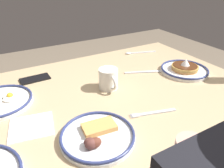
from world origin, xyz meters
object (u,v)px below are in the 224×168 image
object	(u,v)px
plate_near_main	(184,69)
plate_far_companion	(97,136)
cell_phone	(35,79)
fork_far	(153,113)
plate_center_pancakes	(0,101)
butter_knife	(144,72)
tea_spoon	(137,53)
coffee_mug	(109,79)
paper_napkin	(31,127)

from	to	relation	value
plate_near_main	plate_far_companion	xyz separation A→B (m)	(0.64, 0.23, -0.00)
cell_phone	fork_far	distance (m)	0.62
plate_center_pancakes	butter_knife	distance (m)	0.70
plate_far_companion	tea_spoon	xyz separation A→B (m)	(-0.58, -0.59, -0.01)
plate_center_pancakes	plate_far_companion	size ratio (longest dim) A/B	1.04
plate_far_companion	fork_far	size ratio (longest dim) A/B	1.35
coffee_mug	butter_knife	world-z (taller)	coffee_mug
plate_near_main	butter_knife	distance (m)	0.22
plate_far_companion	paper_napkin	size ratio (longest dim) A/B	1.66
coffee_mug	tea_spoon	world-z (taller)	coffee_mug
cell_phone	paper_napkin	xyz separation A→B (m)	(0.09, 0.37, -0.00)
plate_center_pancakes	butter_knife	size ratio (longest dim) A/B	1.30
plate_near_main	tea_spoon	bearing A→B (deg)	-81.17
plate_near_main	plate_far_companion	world-z (taller)	plate_near_main
butter_knife	paper_napkin	bearing A→B (deg)	14.95
cell_phone	butter_knife	bearing A→B (deg)	157.44
plate_far_companion	tea_spoon	world-z (taller)	plate_far_companion
paper_napkin	fork_far	size ratio (longest dim) A/B	0.81
coffee_mug	paper_napkin	distance (m)	0.39
plate_far_companion	cell_phone	size ratio (longest dim) A/B	1.73
coffee_mug	butter_knife	distance (m)	0.26
plate_center_pancakes	fork_far	distance (m)	0.63
fork_far	tea_spoon	xyz separation A→B (m)	(-0.33, -0.57, 0.00)
plate_near_main	fork_far	xyz separation A→B (m)	(0.39, 0.21, -0.01)
plate_center_pancakes	coffee_mug	distance (m)	0.47
plate_far_companion	paper_napkin	world-z (taller)	plate_far_companion
cell_phone	plate_far_companion	bearing A→B (deg)	97.73
fork_far	butter_knife	bearing A→B (deg)	-121.37
plate_far_companion	coffee_mug	size ratio (longest dim) A/B	2.05
paper_napkin	tea_spoon	xyz separation A→B (m)	(-0.76, -0.42, 0.00)
paper_napkin	plate_far_companion	bearing A→B (deg)	136.48
fork_far	tea_spoon	distance (m)	0.66
plate_center_pancakes	cell_phone	size ratio (longest dim) A/B	1.80
plate_near_main	paper_napkin	distance (m)	0.82
plate_near_main	coffee_mug	bearing A→B (deg)	-6.11
cell_phone	tea_spoon	distance (m)	0.67
paper_napkin	tea_spoon	world-z (taller)	tea_spoon
paper_napkin	butter_knife	world-z (taller)	butter_knife
plate_center_pancakes	paper_napkin	size ratio (longest dim) A/B	1.73
plate_near_main	paper_napkin	world-z (taller)	plate_near_main
butter_knife	plate_far_companion	bearing A→B (deg)	37.13
plate_far_companion	butter_knife	distance (m)	0.55
plate_center_pancakes	plate_far_companion	world-z (taller)	plate_far_companion
paper_napkin	tea_spoon	bearing A→B (deg)	-150.70
plate_center_pancakes	tea_spoon	distance (m)	0.86
fork_far	butter_knife	world-z (taller)	same
butter_knife	plate_center_pancakes	bearing A→B (deg)	-4.03
cell_phone	fork_far	xyz separation A→B (m)	(-0.34, 0.52, -0.00)
plate_near_main	coffee_mug	distance (m)	0.44
plate_far_companion	cell_phone	bearing A→B (deg)	-80.85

